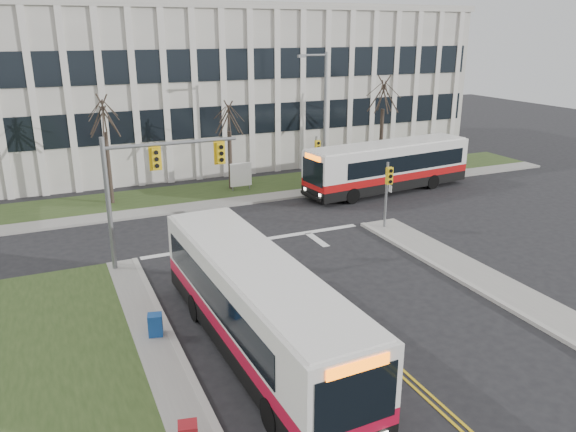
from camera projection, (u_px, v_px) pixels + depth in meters
The scene contains 17 objects.
ground at pixel (329, 307), 22.40m from camera, with size 120.00×120.00×0.00m, color black.
sidewalk_west at pixel (190, 432), 15.33m from camera, with size 1.20×26.00×0.14m, color #9E9B93.
sidewalk_east at pixel (570, 324), 20.96m from camera, with size 2.00×26.00×0.14m, color #9E9B93.
sidewalk_cross at pixel (288, 195), 37.49m from camera, with size 44.00×1.60×0.14m, color #9E9B93.
building_lawn at pixel (272, 185), 39.92m from camera, with size 44.00×5.00×0.12m, color #2F421C.
office_building at pixel (218, 86), 48.45m from camera, with size 40.00×16.00×12.00m, color silver.
mast_arm_signal at pixel (145, 178), 25.09m from camera, with size 6.11×0.38×6.20m.
signal_pole_near at pixel (388, 186), 30.39m from camera, with size 0.34×0.39×3.80m.
signal_pole_far at pixel (317, 156), 37.75m from camera, with size 0.34×0.39×3.80m.
streetlight at pixel (323, 113), 37.92m from camera, with size 2.15×0.25×9.20m.
directory_sign at pixel (241, 175), 38.17m from camera, with size 1.50×0.12×2.00m.
tree_left at pixel (104, 117), 33.94m from camera, with size 1.80×1.80×7.70m.
tree_mid at pixel (229, 119), 37.42m from camera, with size 1.80×1.80×6.82m.
tree_right at pixel (383, 96), 41.58m from camera, with size 1.80×1.80×8.25m.
bus_main at pixel (256, 309), 18.82m from camera, with size 2.67×12.32×3.28m, color silver, non-canonical shape.
bus_cross at pixel (388, 168), 38.21m from camera, with size 2.65×12.23×3.26m, color silver, non-canonical shape.
newspaper_box_blue at pixel (155, 326), 20.01m from camera, with size 0.50×0.45×0.95m, color navy.
Camera 1 is at (-9.73, -17.69, 10.51)m, focal length 35.00 mm.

